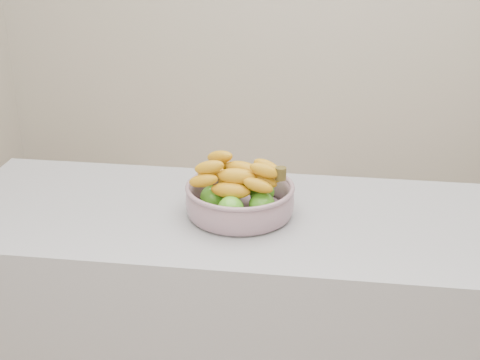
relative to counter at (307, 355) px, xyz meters
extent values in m
cube|color=gray|center=(0.00, 0.00, 0.00)|extent=(2.00, 0.60, 0.90)
cylinder|color=#8A9AA6|center=(-0.20, 0.00, 0.46)|extent=(0.25, 0.25, 0.01)
torus|color=#8A9AA6|center=(-0.20, 0.00, 0.53)|extent=(0.29, 0.29, 0.01)
sphere|color=#3C8917|center=(-0.22, -0.07, 0.50)|extent=(0.07, 0.07, 0.07)
sphere|color=#3C8917|center=(-0.14, -0.04, 0.50)|extent=(0.07, 0.07, 0.07)
sphere|color=#3C8917|center=(-0.15, 0.05, 0.50)|extent=(0.07, 0.07, 0.07)
sphere|color=#3C8917|center=(-0.23, 0.07, 0.50)|extent=(0.07, 0.07, 0.07)
sphere|color=#3C8917|center=(-0.27, -0.01, 0.50)|extent=(0.07, 0.07, 0.07)
ellipsoid|color=orange|center=(-0.22, -0.04, 0.54)|extent=(0.19, 0.06, 0.04)
ellipsoid|color=orange|center=(-0.21, 0.00, 0.54)|extent=(0.19, 0.08, 0.04)
ellipsoid|color=orange|center=(-0.20, 0.05, 0.54)|extent=(0.19, 0.10, 0.04)
ellipsoid|color=orange|center=(-0.21, -0.02, 0.57)|extent=(0.18, 0.04, 0.04)
ellipsoid|color=orange|center=(-0.20, 0.02, 0.57)|extent=(0.19, 0.11, 0.04)
cylinder|color=#423715|center=(-0.09, -0.02, 0.58)|extent=(0.03, 0.03, 0.03)
camera|label=1|loc=(0.03, -1.61, 1.26)|focal=50.00mm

